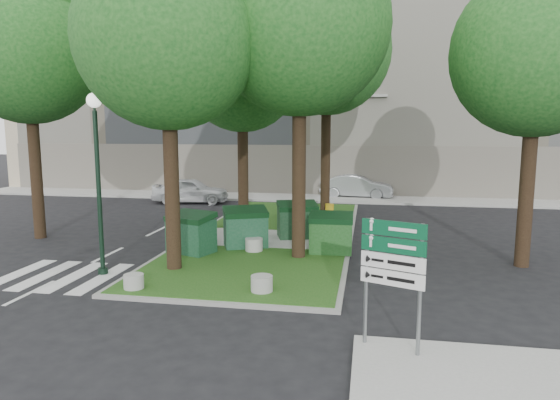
% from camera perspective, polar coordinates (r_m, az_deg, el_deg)
% --- Properties ---
extents(ground, '(120.00, 120.00, 0.00)m').
position_cam_1_polar(ground, '(12.80, -9.89, -11.55)').
color(ground, black).
rests_on(ground, ground).
extents(median_island, '(6.00, 16.00, 0.12)m').
position_cam_1_polar(median_island, '(20.10, -0.72, -3.92)').
color(median_island, '#1B4D16').
rests_on(median_island, ground).
extents(median_kerb, '(6.30, 16.30, 0.10)m').
position_cam_1_polar(median_kerb, '(20.11, -0.72, -3.95)').
color(median_kerb, gray).
rests_on(median_kerb, ground).
extents(building_sidewalk, '(42.00, 3.00, 0.12)m').
position_cam_1_polar(building_sidewalk, '(30.39, 2.08, 0.26)').
color(building_sidewalk, '#999993').
rests_on(building_sidewalk, ground).
extents(zebra_crossing, '(5.00, 3.00, 0.01)m').
position_cam_1_polar(zebra_crossing, '(15.67, -21.09, -8.24)').
color(zebra_crossing, silver).
rests_on(zebra_crossing, ground).
extents(apartment_building, '(41.00, 12.00, 16.00)m').
position_cam_1_polar(apartment_building, '(37.71, 3.80, 13.91)').
color(apartment_building, '#C5BB93').
rests_on(apartment_building, ground).
extents(tree_median_near_left, '(5.20, 5.20, 10.53)m').
position_cam_1_polar(tree_median_near_left, '(15.24, -12.43, 19.46)').
color(tree_median_near_left, black).
rests_on(tree_median_near_left, ground).
extents(tree_median_near_right, '(5.60, 5.60, 11.46)m').
position_cam_1_polar(tree_median_near_right, '(16.40, 2.64, 21.21)').
color(tree_median_near_right, black).
rests_on(tree_median_near_right, ground).
extents(tree_median_mid, '(4.80, 4.80, 9.99)m').
position_cam_1_polar(tree_median_mid, '(21.15, -4.10, 15.52)').
color(tree_median_mid, black).
rests_on(tree_median_mid, ground).
extents(tree_median_far, '(5.80, 5.80, 11.93)m').
position_cam_1_polar(tree_median_far, '(23.77, 5.64, 17.97)').
color(tree_median_far, black).
rests_on(tree_median_far, ground).
extents(tree_street_left, '(5.40, 5.40, 11.00)m').
position_cam_1_polar(tree_street_left, '(21.71, -26.71, 16.28)').
color(tree_street_left, black).
rests_on(tree_street_left, ground).
extents(tree_street_right, '(5.00, 5.00, 10.06)m').
position_cam_1_polar(tree_street_right, '(17.27, 27.61, 16.26)').
color(tree_street_right, black).
rests_on(tree_street_right, ground).
extents(dumpster_a, '(1.77, 1.50, 1.39)m').
position_cam_1_polar(dumpster_a, '(17.14, -10.12, -3.72)').
color(dumpster_a, '#103B21').
rests_on(dumpster_a, median_island).
extents(dumpster_b, '(1.81, 1.56, 1.42)m').
position_cam_1_polar(dumpster_b, '(17.75, -3.97, -3.15)').
color(dumpster_b, '#124026').
rests_on(dumpster_b, median_island).
extents(dumpster_c, '(1.74, 1.45, 1.39)m').
position_cam_1_polar(dumpster_c, '(19.16, 1.98, -2.31)').
color(dumpster_c, black).
rests_on(dumpster_c, median_island).
extents(dumpster_d, '(1.48, 1.05, 1.36)m').
position_cam_1_polar(dumpster_d, '(16.98, 5.85, -3.80)').
color(dumpster_d, '#164816').
rests_on(dumpster_d, median_island).
extents(bollard_left, '(0.52, 0.52, 0.37)m').
position_cam_1_polar(bollard_left, '(13.84, -16.38, -8.90)').
color(bollard_left, '#A2A29D').
rests_on(bollard_left, median_island).
extents(bollard_right, '(0.57, 0.57, 0.41)m').
position_cam_1_polar(bollard_right, '(13.08, -2.10, -9.50)').
color(bollard_right, '#989893').
rests_on(bollard_right, median_island).
extents(bollard_mid, '(0.60, 0.60, 0.43)m').
position_cam_1_polar(bollard_mid, '(17.20, -2.99, -5.10)').
color(bollard_mid, '#A7A7A2').
rests_on(bollard_mid, median_island).
extents(litter_bin, '(0.39, 0.39, 0.69)m').
position_cam_1_polar(litter_bin, '(23.25, 5.68, -1.28)').
color(litter_bin, '#C09416').
rests_on(litter_bin, median_island).
extents(street_lamp, '(0.42, 0.42, 5.29)m').
position_cam_1_polar(street_lamp, '(15.31, -20.16, 4.07)').
color(street_lamp, black).
rests_on(street_lamp, ground).
extents(directional_sign, '(1.17, 0.50, 2.49)m').
position_cam_1_polar(directional_sign, '(9.65, 12.79, -7.23)').
color(directional_sign, slate).
rests_on(directional_sign, sidewalk_corner).
extents(car_white, '(4.48, 2.25, 1.46)m').
position_cam_1_polar(car_white, '(29.07, -10.17, 1.10)').
color(car_white, silver).
rests_on(car_white, ground).
extents(car_silver, '(4.50, 1.92, 1.44)m').
position_cam_1_polar(car_silver, '(31.01, 8.77, 1.56)').
color(car_silver, '#979B9F').
rests_on(car_silver, ground).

